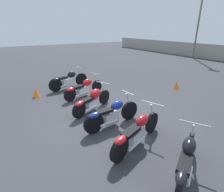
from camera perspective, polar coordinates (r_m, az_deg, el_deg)
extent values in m
plane|color=#38383D|center=(6.42, -1.69, -5.79)|extent=(60.00, 60.00, 0.00)
cylinder|color=slate|center=(20.33, 26.32, 20.19)|extent=(0.16, 0.16, 6.50)
cylinder|color=black|center=(9.66, -10.02, 5.40)|extent=(0.24, 0.67, 0.67)
cylinder|color=black|center=(8.94, -17.97, 3.39)|extent=(0.24, 0.67, 0.67)
cube|color=silver|center=(9.25, -14.23, 4.14)|extent=(0.31, 0.57, 0.37)
ellipsoid|color=black|center=(9.27, -13.08, 6.83)|extent=(0.35, 0.51, 0.31)
cube|color=black|center=(9.05, -15.80, 5.72)|extent=(0.33, 0.50, 0.10)
ellipsoid|color=black|center=(8.89, -17.88, 5.09)|extent=(0.29, 0.47, 0.16)
cylinder|color=silver|center=(9.44, -10.79, 9.26)|extent=(0.57, 0.15, 0.04)
cylinder|color=silver|center=(9.54, -10.39, 7.31)|extent=(0.10, 0.26, 0.66)
cylinder|color=silver|center=(9.10, -14.62, 3.38)|extent=(0.20, 0.66, 0.07)
cylinder|color=black|center=(8.56, -4.94, 3.27)|extent=(0.27, 0.58, 0.58)
cylinder|color=black|center=(7.59, -13.53, 0.36)|extent=(0.27, 0.58, 0.58)
cube|color=silver|center=(8.01, -9.40, 1.57)|extent=(0.36, 0.61, 0.32)
ellipsoid|color=red|center=(8.07, -8.08, 4.40)|extent=(0.41, 0.58, 0.31)
cube|color=black|center=(7.76, -11.04, 2.93)|extent=(0.37, 0.51, 0.10)
ellipsoid|color=red|center=(7.54, -13.37, 2.11)|extent=(0.32, 0.48, 0.16)
cylinder|color=silver|center=(8.31, -5.57, 7.30)|extent=(0.61, 0.22, 0.04)
cylinder|color=silver|center=(8.43, -5.25, 5.26)|extent=(0.12, 0.25, 0.62)
cylinder|color=silver|center=(7.85, -9.69, 0.68)|extent=(0.29, 0.74, 0.07)
cylinder|color=black|center=(7.14, -2.53, -0.35)|extent=(0.33, 0.57, 0.59)
cylinder|color=black|center=(6.11, -10.66, -4.60)|extent=(0.33, 0.57, 0.59)
cube|color=silver|center=(6.56, -6.67, -2.77)|extent=(0.40, 0.57, 0.32)
ellipsoid|color=red|center=(6.61, -5.41, 0.80)|extent=(0.49, 0.59, 0.36)
cube|color=black|center=(6.29, -8.22, -1.30)|extent=(0.44, 0.59, 0.10)
ellipsoid|color=red|center=(6.05, -10.48, -2.44)|extent=(0.36, 0.48, 0.16)
cylinder|color=silver|center=(6.85, -3.10, 4.39)|extent=(0.56, 0.28, 0.04)
cylinder|color=silver|center=(6.99, -2.81, 1.97)|extent=(0.15, 0.24, 0.63)
cylinder|color=silver|center=(6.42, -6.66, -3.93)|extent=(0.34, 0.63, 0.07)
cylinder|color=black|center=(5.95, 5.67, -4.77)|extent=(0.16, 0.65, 0.64)
cylinder|color=black|center=(5.20, -5.97, -8.88)|extent=(0.16, 0.65, 0.64)
cube|color=silver|center=(5.52, -0.32, -7.22)|extent=(0.24, 0.52, 0.35)
ellipsoid|color=navy|center=(5.48, 1.68, -2.98)|extent=(0.29, 0.48, 0.29)
cube|color=black|center=(5.25, -2.42, -5.00)|extent=(0.28, 0.53, 0.10)
ellipsoid|color=navy|center=(5.10, -5.60, -6.22)|extent=(0.24, 0.46, 0.16)
cylinder|color=silver|center=(5.62, 5.16, 1.11)|extent=(0.57, 0.09, 0.04)
cylinder|color=silver|center=(5.78, 5.42, -1.92)|extent=(0.07, 0.26, 0.65)
cylinder|color=silver|center=(5.39, -0.75, -8.73)|extent=(0.13, 0.67, 0.07)
cylinder|color=black|center=(5.36, 12.85, -8.46)|extent=(0.30, 0.62, 0.62)
cylinder|color=black|center=(4.21, 2.50, -17.16)|extent=(0.30, 0.62, 0.62)
cube|color=silver|center=(4.71, 7.86, -13.08)|extent=(0.38, 0.61, 0.34)
ellipsoid|color=red|center=(4.72, 9.82, -7.86)|extent=(0.39, 0.54, 0.29)
cube|color=black|center=(4.35, 6.15, -11.48)|extent=(0.41, 0.62, 0.10)
ellipsoid|color=red|center=(4.09, 2.99, -14.10)|extent=(0.33, 0.48, 0.16)
cylinder|color=silver|center=(4.99, 12.94, -2.33)|extent=(0.67, 0.26, 0.04)
cylinder|color=silver|center=(5.17, 12.89, -5.51)|extent=(0.13, 0.25, 0.64)
cylinder|color=silver|center=(4.59, 8.06, -15.13)|extent=(0.30, 0.70, 0.07)
cylinder|color=black|center=(4.78, 24.16, -14.27)|extent=(0.36, 0.56, 0.58)
cylinder|color=black|center=(3.67, 21.09, -26.43)|extent=(0.36, 0.56, 0.58)
cube|color=silver|center=(4.16, 22.68, -20.46)|extent=(0.42, 0.55, 0.32)
ellipsoid|color=black|center=(4.15, 23.89, -14.69)|extent=(0.49, 0.59, 0.32)
cube|color=black|center=(3.80, 22.70, -19.68)|extent=(0.48, 0.62, 0.10)
ellipsoid|color=black|center=(3.54, 21.77, -23.30)|extent=(0.38, 0.48, 0.16)
cylinder|color=silver|center=(4.37, 25.26, -8.08)|extent=(0.60, 0.34, 0.04)
cylinder|color=silver|center=(4.57, 24.69, -11.31)|extent=(0.16, 0.24, 0.62)
cylinder|color=silver|center=(4.09, 24.02, -22.66)|extent=(0.32, 0.52, 0.07)
cone|color=orange|center=(8.59, -23.63, 1.06)|extent=(0.30, 0.30, 0.43)
cone|color=orange|center=(9.66, 20.23, 3.46)|extent=(0.32, 0.32, 0.36)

